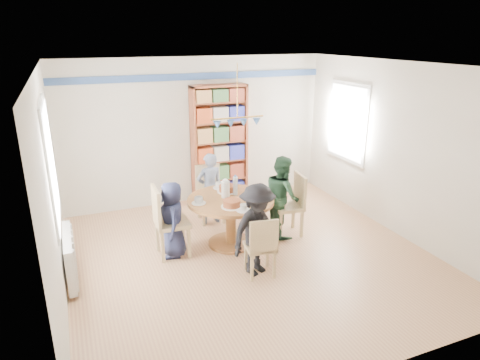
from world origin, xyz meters
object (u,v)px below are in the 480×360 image
person_far (210,189)px  chair_right (293,202)px  radiator (70,257)px  chair_left (166,219)px  chair_near (262,245)px  dining_table (231,211)px  person_left (173,219)px  bookshelf (219,145)px  chair_far (209,190)px  person_right (282,196)px  person_near (257,230)px

person_far → chair_right: bearing=137.6°
radiator → chair_left: chair_left is taller
chair_near → person_far: person_far is taller
dining_table → person_left: size_ratio=1.16×
chair_left → bookshelf: bookshelf is taller
chair_far → chair_near: chair_far is taller
chair_far → person_right: (0.88, -0.99, 0.12)m
chair_right → person_left: bearing=179.5°
chair_left → person_right: bearing=0.1°
person_near → chair_right: bearing=19.9°
chair_left → person_left: size_ratio=0.94×
person_left → person_far: 1.22m
dining_table → chair_left: size_ratio=1.23×
dining_table → person_left: bearing=179.9°
dining_table → radiator: bearing=-175.7°
person_left → dining_table: bearing=96.1°
person_near → person_right: bearing=26.3°
dining_table → chair_far: chair_far is taller
person_near → chair_left: bearing=116.2°
chair_near → person_left: 1.39m
radiator → bookshelf: bearing=36.2°
person_right → person_far: size_ratio=1.06×
bookshelf → person_near: bearing=-99.8°
chair_right → chair_far: (-1.05, 1.04, -0.01)m
chair_far → person_left: size_ratio=0.86×
chair_near → dining_table: bearing=91.8°
radiator → person_far: size_ratio=0.81×
person_near → bookshelf: (0.48, 2.77, 0.45)m
chair_near → bookshelf: (0.46, 2.89, 0.61)m
chair_far → person_near: size_ratio=0.76×
dining_table → person_right: 0.89m
chair_near → person_near: person_near is taller
dining_table → chair_far: 1.02m
chair_right → chair_near: chair_right is taller
person_right → bookshelf: bearing=17.3°
chair_left → person_far: (0.95, 0.85, 0.03)m
dining_table → person_right: size_ratio=1.00×
chair_near → person_near: (-0.01, 0.12, 0.16)m
chair_left → chair_far: (0.99, 1.00, -0.05)m
dining_table → bookshelf: size_ratio=0.59×
chair_right → person_right: (-0.17, 0.04, 0.11)m
chair_right → chair_far: bearing=135.3°
chair_left → person_far: size_ratio=0.86×
chair_far → person_far: size_ratio=0.78×
dining_table → chair_right: 1.05m
chair_right → person_near: (-1.03, -0.89, 0.09)m
chair_left → chair_near: bearing=-45.9°
radiator → person_right: person_right is taller
person_right → dining_table: bearing=97.2°
chair_left → person_near: person_near is taller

